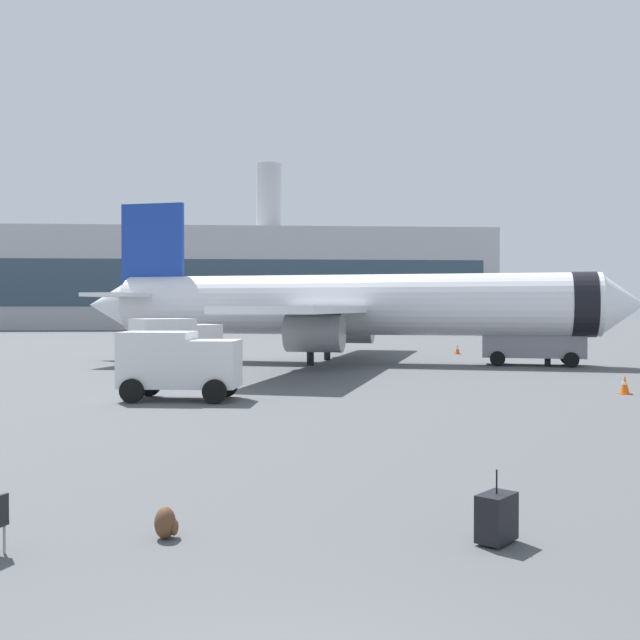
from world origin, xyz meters
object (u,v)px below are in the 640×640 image
at_px(fuel_truck, 532,336).
at_px(traveller_backpack, 166,523).
at_px(safety_cone_near, 625,385).
at_px(cargo_van, 179,362).
at_px(service_truck, 175,341).
at_px(airplane_at_gate, 346,305).
at_px(safety_cone_mid, 458,349).
at_px(rolling_suitcase, 497,517).

bearing_deg(fuel_truck, traveller_backpack, -118.23).
bearing_deg(fuel_truck, safety_cone_near, -95.92).
height_order(cargo_van, traveller_backpack, cargo_van).
bearing_deg(service_truck, safety_cone_near, -33.75).
xyz_separation_m(airplane_at_gate, service_truck, (-10.18, -4.28, -2.05)).
height_order(cargo_van, safety_cone_mid, cargo_van).
relative_size(rolling_suitcase, traveller_backpack, 2.29).
distance_m(safety_cone_mid, traveller_backpack, 46.27).
height_order(fuel_truck, safety_cone_near, fuel_truck).
distance_m(fuel_truck, safety_cone_near, 15.05).
height_order(rolling_suitcase, traveller_backpack, rolling_suitcase).
bearing_deg(service_truck, safety_cone_mid, 33.05).
bearing_deg(rolling_suitcase, service_truck, 105.55).
bearing_deg(service_truck, cargo_van, -82.18).
bearing_deg(rolling_suitcase, fuel_truck, 69.25).
height_order(airplane_at_gate, service_truck, airplane_at_gate).
relative_size(fuel_truck, traveller_backpack, 13.43).
height_order(service_truck, traveller_backpack, service_truck).
bearing_deg(cargo_van, rolling_suitcase, -68.68).
bearing_deg(traveller_backpack, rolling_suitcase, -6.53).
xyz_separation_m(cargo_van, rolling_suitcase, (6.82, -17.48, -1.06)).
bearing_deg(airplane_at_gate, rolling_suitcase, -92.33).
relative_size(cargo_van, traveller_backpack, 9.66).
bearing_deg(airplane_at_gate, cargo_van, -114.46).
relative_size(safety_cone_near, rolling_suitcase, 0.69).
bearing_deg(safety_cone_near, service_truck, 146.25).
distance_m(safety_cone_near, safety_cone_mid, 25.89).
bearing_deg(service_truck, fuel_truck, 4.62).
distance_m(airplane_at_gate, safety_cone_near, 20.17).
height_order(service_truck, safety_cone_mid, service_truck).
bearing_deg(rolling_suitcase, safety_cone_near, 58.85).
relative_size(airplane_at_gate, service_truck, 6.74).
xyz_separation_m(service_truck, cargo_van, (1.91, -13.91, -0.16)).
xyz_separation_m(fuel_truck, safety_cone_near, (-1.55, -14.91, -1.40)).
xyz_separation_m(safety_cone_near, traveller_backpack, (-15.93, -17.64, -0.14)).
relative_size(airplane_at_gate, fuel_truck, 5.45).
xyz_separation_m(airplane_at_gate, traveller_backpack, (-6.37, -35.10, -3.42)).
distance_m(fuel_truck, cargo_van, 24.89).
distance_m(airplane_at_gate, traveller_backpack, 35.84).
xyz_separation_m(airplane_at_gate, safety_cone_near, (9.55, -17.46, -3.28)).
xyz_separation_m(airplane_at_gate, cargo_van, (-8.27, -18.19, -2.21)).
bearing_deg(traveller_backpack, safety_cone_mid, 70.15).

